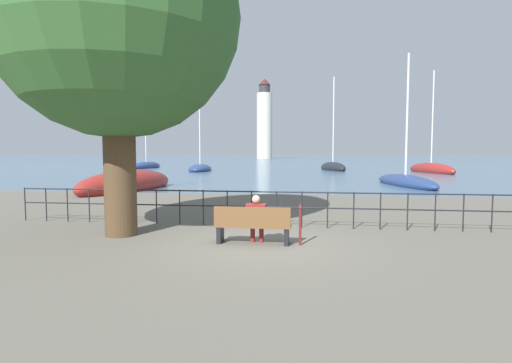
# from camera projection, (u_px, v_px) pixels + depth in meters

# --- Properties ---
(ground_plane) EXTENTS (1000.00, 1000.00, 0.00)m
(ground_plane) POSITION_uv_depth(u_px,v_px,m) (253.00, 243.00, 9.48)
(ground_plane) COLOR #605B51
(harbor_water) EXTENTS (600.00, 300.00, 0.01)m
(harbor_water) POSITION_uv_depth(u_px,v_px,m) (309.00, 157.00, 168.60)
(harbor_water) COLOR slate
(harbor_water) RESTS_ON ground_plane
(shade_tree) EXTENTS (6.31, 6.31, 8.82)m
(shade_tree) POSITION_uv_depth(u_px,v_px,m) (116.00, 14.00, 10.03)
(shade_tree) COLOR #4C3823
(shade_tree) RESTS_ON ground_plane
(park_bench) EXTENTS (1.80, 0.45, 0.90)m
(park_bench) POSITION_uv_depth(u_px,v_px,m) (253.00, 226.00, 9.39)
(park_bench) COLOR brown
(park_bench) RESTS_ON ground_plane
(seated_person_left) EXTENTS (0.47, 0.35, 1.16)m
(seated_person_left) POSITION_uv_depth(u_px,v_px,m) (256.00, 217.00, 9.44)
(seated_person_left) COLOR maroon
(seated_person_left) RESTS_ON ground_plane
(promenade_railing) EXTENTS (15.33, 0.04, 1.05)m
(promenade_railing) POSITION_uv_depth(u_px,v_px,m) (264.00, 203.00, 11.58)
(promenade_railing) COLOR black
(promenade_railing) RESTS_ON ground_plane
(closed_umbrella) EXTENTS (0.09, 0.09, 1.00)m
(closed_umbrella) POSITION_uv_depth(u_px,v_px,m) (300.00, 222.00, 9.27)
(closed_umbrella) COLOR maroon
(closed_umbrella) RESTS_ON ground_plane
(sailboat_0) EXTENTS (3.35, 8.22, 8.80)m
(sailboat_0) POSITION_uv_depth(u_px,v_px,m) (405.00, 182.00, 26.04)
(sailboat_0) COLOR navy
(sailboat_0) RESTS_ON ground_plane
(sailboat_1) EXTENTS (2.97, 6.33, 12.46)m
(sailboat_1) POSITION_uv_depth(u_px,v_px,m) (200.00, 168.00, 46.14)
(sailboat_1) COLOR navy
(sailboat_1) RESTS_ON ground_plane
(sailboat_2) EXTENTS (3.75, 8.79, 11.21)m
(sailboat_2) POSITION_uv_depth(u_px,v_px,m) (431.00, 169.00, 42.52)
(sailboat_2) COLOR maroon
(sailboat_2) RESTS_ON ground_plane
(sailboat_3) EXTENTS (2.73, 7.04, 11.15)m
(sailboat_3) POSITION_uv_depth(u_px,v_px,m) (146.00, 166.00, 54.69)
(sailboat_3) COLOR navy
(sailboat_3) RESTS_ON ground_plane
(sailboat_4) EXTENTS (3.49, 8.56, 7.70)m
(sailboat_4) POSITION_uv_depth(u_px,v_px,m) (128.00, 184.00, 22.78)
(sailboat_4) COLOR maroon
(sailboat_4) RESTS_ON ground_plane
(sailboat_5) EXTENTS (3.81, 6.09, 11.49)m
(sailboat_5) POSITION_uv_depth(u_px,v_px,m) (333.00, 167.00, 47.69)
(sailboat_5) COLOR black
(sailboat_5) RESTS_ON ground_plane
(harbor_lighthouse) EXTENTS (5.36, 5.36, 27.54)m
(harbor_lighthouse) POSITION_uv_depth(u_px,v_px,m) (265.00, 122.00, 138.48)
(harbor_lighthouse) COLOR beige
(harbor_lighthouse) RESTS_ON ground_plane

